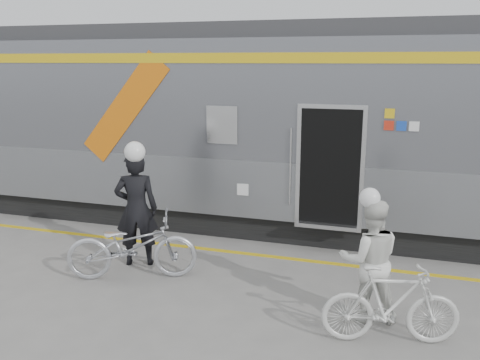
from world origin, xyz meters
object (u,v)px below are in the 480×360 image
at_px(bicycle_left, 132,246).
at_px(bicycle_right, 391,305).
at_px(woman, 370,260).
at_px(man, 136,209).

distance_m(bicycle_left, bicycle_right, 4.04).
xyz_separation_m(bicycle_left, bicycle_right, (3.97, -0.78, -0.03)).
bearing_deg(woman, man, -25.07).
xyz_separation_m(man, bicycle_left, (0.20, -0.55, -0.44)).
distance_m(man, bicycle_left, 0.73).
xyz_separation_m(man, bicycle_right, (4.17, -1.33, -0.47)).
relative_size(bicycle_left, bicycle_right, 1.22).
relative_size(bicycle_left, woman, 1.23).
bearing_deg(woman, bicycle_right, 104.91).
bearing_deg(bicycle_left, bicycle_right, -123.13).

